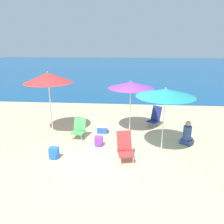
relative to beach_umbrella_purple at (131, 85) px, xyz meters
The scene contains 12 objects.
ground_plane 3.05m from the beach_umbrella_purple, 108.81° to the right, with size 60.00×60.00×0.00m, color #D1BA89.
sea_water 24.08m from the beach_umbrella_purple, 91.84° to the left, with size 60.00×40.00×0.01m.
beach_umbrella_purple is the anchor object (origin of this frame).
beach_umbrella_red 3.09m from the beach_umbrella_purple, behind, with size 1.80×1.80×2.42m.
beach_umbrella_teal 1.90m from the beach_umbrella_purple, 55.72° to the right, with size 1.84×1.84×2.12m.
beach_chair_navy 1.96m from the beach_umbrella_purple, 32.61° to the left, with size 0.66×0.68×0.85m.
beach_chair_green 2.54m from the beach_umbrella_purple, 156.85° to the right, with size 0.53×0.59×0.73m.
beach_chair_red 2.69m from the beach_umbrella_purple, 93.54° to the right, with size 0.57×0.69×0.86m.
person_seated_near 2.72m from the beach_umbrella_purple, 26.79° to the right, with size 0.48×0.46×0.85m.
backpack_blue 3.74m from the beach_umbrella_purple, 134.17° to the right, with size 0.28×0.22×0.36m.
backpack_purple 2.46m from the beach_umbrella_purple, 126.94° to the right, with size 0.27×0.23×0.34m.
cooler_box 2.05m from the beach_umbrella_purple, 165.36° to the right, with size 0.40×0.27×0.32m.
Camera 1 is at (0.74, -5.98, 3.43)m, focal length 35.00 mm.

